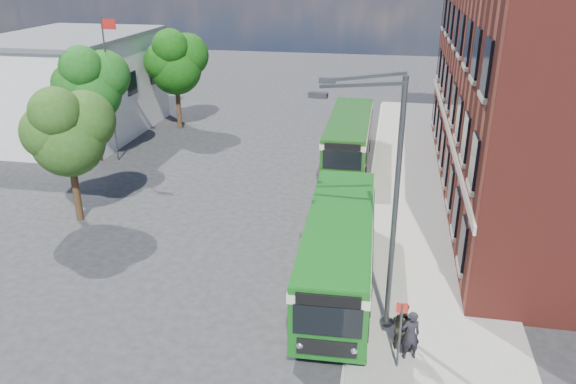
# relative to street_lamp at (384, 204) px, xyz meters

# --- Properties ---
(ground) EXTENTS (120.00, 120.00, 0.00)m
(ground) POSITION_rel_street_lamp_xyz_m (-4.84, 2.00, -4.79)
(ground) COLOR #252527
(ground) RESTS_ON ground
(pavement) EXTENTS (6.00, 48.00, 0.15)m
(pavement) POSITION_rel_street_lamp_xyz_m (2.16, 10.00, -4.72)
(pavement) COLOR gray
(pavement) RESTS_ON ground
(kerb_line) EXTENTS (0.12, 48.00, 0.01)m
(kerb_line) POSITION_rel_street_lamp_xyz_m (-0.89, 10.00, -4.79)
(kerb_line) COLOR beige
(kerb_line) RESTS_ON ground
(white_building) EXTENTS (9.40, 13.40, 7.30)m
(white_building) POSITION_rel_street_lamp_xyz_m (-22.84, 20.00, -1.13)
(white_building) COLOR silver
(white_building) RESTS_ON ground
(flagpole) EXTENTS (0.95, 0.10, 9.00)m
(flagpole) POSITION_rel_street_lamp_xyz_m (-17.29, 15.00, 0.15)
(flagpole) COLOR #3A3D3F
(flagpole) RESTS_ON ground
(street_lamp) EXTENTS (2.96, 2.38, 9.00)m
(street_lamp) POSITION_rel_street_lamp_xyz_m (0.00, 0.00, 0.00)
(street_lamp) COLOR #3A3D3F
(street_lamp) RESTS_ON ground
(bus_stop_sign) EXTENTS (0.35, 0.08, 2.52)m
(bus_stop_sign) POSITION_rel_street_lamp_xyz_m (0.76, -2.20, -3.28)
(bus_stop_sign) COLOR #3A3D3F
(bus_stop_sign) RESTS_ON ground
(bus_front) EXTENTS (2.95, 10.59, 3.02)m
(bus_front) POSITION_rel_street_lamp_xyz_m (-1.64, 2.43, -2.96)
(bus_front) COLOR #135616
(bus_front) RESTS_ON ground
(bus_rear) EXTENTS (2.74, 10.73, 3.02)m
(bus_rear) POSITION_rel_street_lamp_xyz_m (-2.53, 17.47, -2.96)
(bus_rear) COLOR #1B4C17
(bus_rear) RESTS_ON ground
(pedestrian_a) EXTENTS (0.75, 0.62, 1.76)m
(pedestrian_a) POSITION_rel_street_lamp_xyz_m (1.13, -1.70, -3.76)
(pedestrian_a) COLOR black
(pedestrian_a) RESTS_ON pavement
(pedestrian_b) EXTENTS (1.05, 0.98, 1.72)m
(pedestrian_b) POSITION_rel_street_lamp_xyz_m (0.84, -1.21, -3.78)
(pedestrian_b) COLOR #28251D
(pedestrian_b) RESTS_ON pavement
(tree_left) EXTENTS (4.08, 3.88, 6.90)m
(tree_left) POSITION_rel_street_lamp_xyz_m (-15.04, 6.24, -0.12)
(tree_left) COLOR #342113
(tree_left) RESTS_ON ground
(tree_mid) EXTENTS (4.43, 4.21, 7.48)m
(tree_mid) POSITION_rel_street_lamp_xyz_m (-18.41, 14.65, 0.28)
(tree_mid) COLOR #342113
(tree_mid) RESTS_ON ground
(tree_right) EXTENTS (4.50, 4.28, 7.59)m
(tree_right) POSITION_rel_street_lamp_xyz_m (-16.02, 22.89, 0.36)
(tree_right) COLOR #342113
(tree_right) RESTS_ON ground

